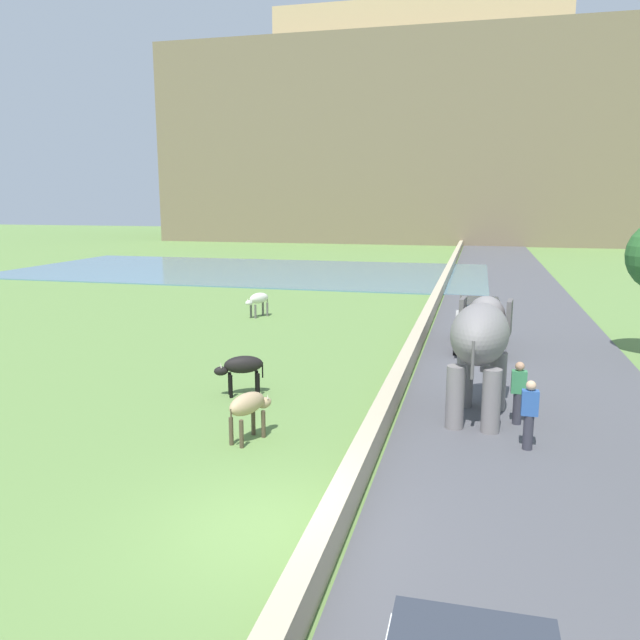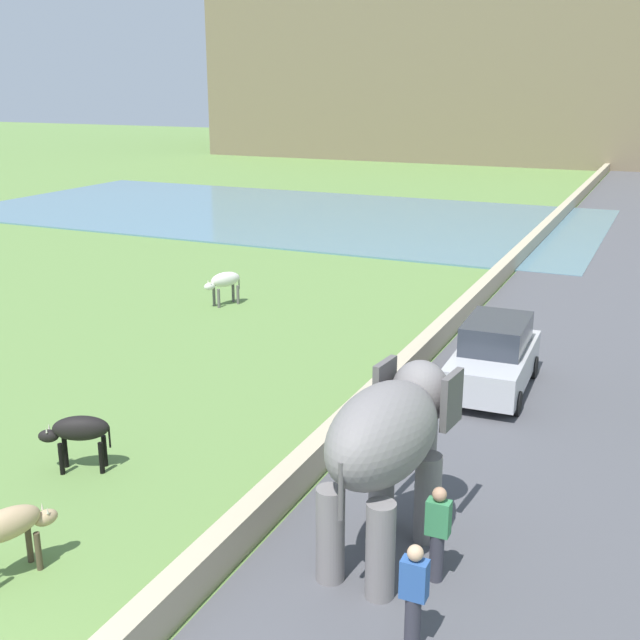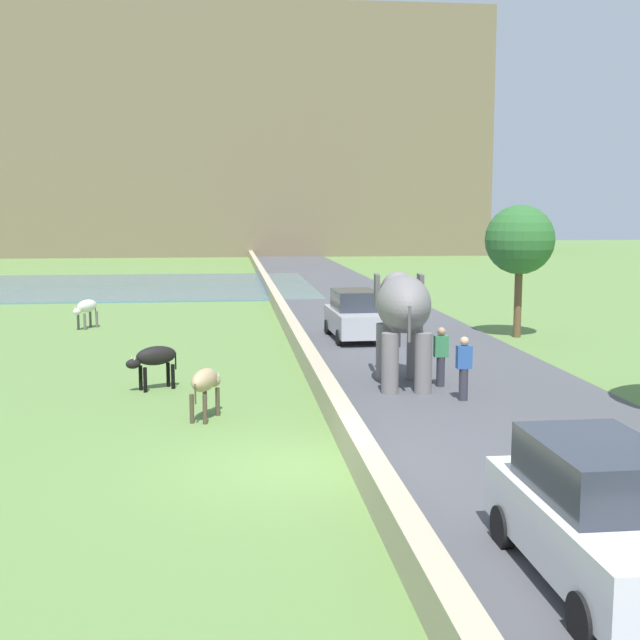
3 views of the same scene
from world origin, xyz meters
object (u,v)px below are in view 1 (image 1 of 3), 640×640
Objects in this scene: cow_tan at (249,406)px; cow_white at (258,300)px; elephant at (480,340)px; car_silver at (479,325)px; cow_black at (242,367)px; person_trailing at (529,414)px; person_beside_elephant at (518,392)px.

cow_white is at bearing 108.80° from cow_tan.
cow_tan is (-5.10, -2.89, -1.20)m from elephant.
car_silver is 2.93× the size of cow_black.
car_silver is 10.91m from cow_white.
car_silver reaches higher than person_trailing.
cow_white is 1.00× the size of cow_black.
cow_white and cow_black have the same top height.
car_silver is 11.88m from cow_tan.
person_trailing reaches higher than cow_white.
person_trailing is 7.94m from cow_black.
car_silver is 9.94m from cow_black.
cow_white is (-10.12, 4.08, -0.06)m from car_silver.
person_trailing is at bearing 7.98° from cow_tan.
cow_tan is at bearing -115.30° from car_silver.
elephant is at bearing -2.62° from cow_black.
car_silver is at bearing 90.18° from elephant.
cow_black is (-7.59, 2.32, -0.04)m from person_trailing.
elephant is 2.17× the size of person_trailing.
car_silver is at bearing 49.39° from cow_black.
person_beside_elephant is 1.62m from person_trailing.
person_trailing is (1.09, -2.02, -1.16)m from elephant.
person_trailing is 0.40× the size of car_silver.
cow_tan is (-6.19, -0.87, -0.04)m from person_trailing.
cow_black is at bearing -72.58° from cow_white.
cow_white is 12.18m from cow_black.
person_beside_elephant is 6.54m from cow_tan.
elephant is 1.56m from person_beside_elephant.
person_trailing is 6.25m from cow_tan.
cow_black is (-7.45, 0.70, -0.04)m from person_beside_elephant.
person_trailing is at bearing -83.53° from car_silver.
elephant reaches higher than cow_tan.
elephant is at bearing -89.82° from car_silver.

